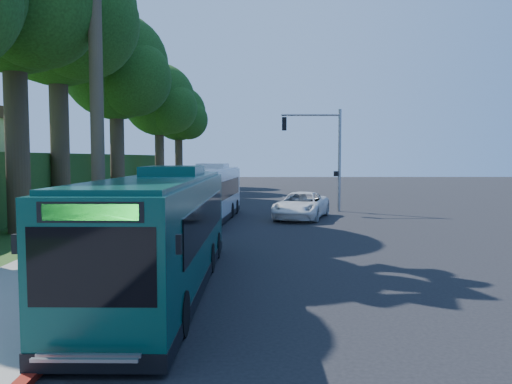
{
  "coord_description": "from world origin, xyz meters",
  "views": [
    {
      "loc": [
        -1.3,
        -24.14,
        3.73
      ],
      "look_at": [
        -1.02,
        1.0,
        1.97
      ],
      "focal_mm": 35.0,
      "sensor_mm": 36.0,
      "label": 1
    }
  ],
  "objects_px": {
    "teal_bus": "(162,230)",
    "pickup": "(301,205)",
    "white_bus": "(208,193)",
    "bus_shelter": "(111,202)"
  },
  "relations": [
    {
      "from": "teal_bus",
      "to": "pickup",
      "type": "distance_m",
      "value": 17.13
    },
    {
      "from": "white_bus",
      "to": "pickup",
      "type": "bearing_deg",
      "value": 18.78
    },
    {
      "from": "bus_shelter",
      "to": "teal_bus",
      "type": "height_order",
      "value": "teal_bus"
    },
    {
      "from": "teal_bus",
      "to": "pickup",
      "type": "relative_size",
      "value": 2.01
    },
    {
      "from": "teal_bus",
      "to": "bus_shelter",
      "type": "bearing_deg",
      "value": 116.7
    },
    {
      "from": "bus_shelter",
      "to": "pickup",
      "type": "height_order",
      "value": "bus_shelter"
    },
    {
      "from": "white_bus",
      "to": "teal_bus",
      "type": "distance_m",
      "value": 14.88
    },
    {
      "from": "bus_shelter",
      "to": "white_bus",
      "type": "xyz_separation_m",
      "value": [
        3.47,
        7.6,
        -0.17
      ]
    },
    {
      "from": "bus_shelter",
      "to": "pickup",
      "type": "xyz_separation_m",
      "value": [
        9.05,
        8.88,
        -1.0
      ]
    },
    {
      "from": "bus_shelter",
      "to": "pickup",
      "type": "bearing_deg",
      "value": 44.45
    }
  ]
}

